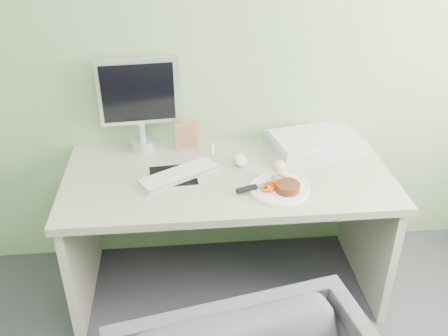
{
  "coord_description": "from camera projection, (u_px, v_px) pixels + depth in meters",
  "views": [
    {
      "loc": [
        -0.21,
        -0.45,
        1.99
      ],
      "look_at": [
        -0.03,
        1.5,
        0.84
      ],
      "focal_mm": 40.0,
      "sensor_mm": 36.0,
      "label": 1
    }
  ],
  "objects": [
    {
      "name": "plate",
      "position": [
        279.0,
        189.0,
        2.31
      ],
      "size": [
        0.28,
        0.28,
        0.01
      ],
      "primitive_type": "cylinder",
      "color": "white",
      "rests_on": "desk"
    },
    {
      "name": "wall_back",
      "position": [
        221.0,
        27.0,
        2.45
      ],
      "size": [
        3.5,
        0.0,
        3.5
      ],
      "primitive_type": "plane",
      "rotation": [
        1.57,
        0.0,
        0.0
      ],
      "color": "#82A171",
      "rests_on": "floor"
    },
    {
      "name": "eyedrop_bottle",
      "position": [
        212.0,
        148.0,
        2.6
      ],
      "size": [
        0.02,
        0.02,
        0.07
      ],
      "color": "white",
      "rests_on": "desk"
    },
    {
      "name": "steak",
      "position": [
        288.0,
        187.0,
        2.28
      ],
      "size": [
        0.15,
        0.15,
        0.04
      ],
      "primitive_type": "cylinder",
      "rotation": [
        0.0,
        0.0,
        0.35
      ],
      "color": "black",
      "rests_on": "plate"
    },
    {
      "name": "monitor",
      "position": [
        139.0,
        100.0,
        2.53
      ],
      "size": [
        0.41,
        0.13,
        0.49
      ],
      "rotation": [
        0.0,
        0.0,
        0.09
      ],
      "color": "silver",
      "rests_on": "desk"
    },
    {
      "name": "photo_frame",
      "position": [
        187.0,
        136.0,
        2.62
      ],
      "size": [
        0.13,
        0.03,
        0.16
      ],
      "primitive_type": "cube",
      "rotation": [
        0.0,
        0.0,
        0.13
      ],
      "color": "#875F3F",
      "rests_on": "desk"
    },
    {
      "name": "mousepad",
      "position": [
        173.0,
        176.0,
        2.42
      ],
      "size": [
        0.24,
        0.21,
        0.0
      ],
      "primitive_type": "cube",
      "rotation": [
        0.0,
        0.0,
        0.07
      ],
      "color": "black",
      "rests_on": "desk"
    },
    {
      "name": "potato_pile",
      "position": [
        282.0,
        174.0,
        2.34
      ],
      "size": [
        0.15,
        0.13,
        0.07
      ],
      "primitive_type": "ellipsoid",
      "rotation": [
        0.0,
        0.0,
        0.29
      ],
      "color": "tan",
      "rests_on": "plate"
    },
    {
      "name": "keyboard",
      "position": [
        179.0,
        174.0,
        2.41
      ],
      "size": [
        0.4,
        0.3,
        0.02
      ],
      "primitive_type": "cube",
      "rotation": [
        0.0,
        0.0,
        0.53
      ],
      "color": "white",
      "rests_on": "desk"
    },
    {
      "name": "scanner",
      "position": [
        315.0,
        143.0,
        2.64
      ],
      "size": [
        0.51,
        0.39,
        0.07
      ],
      "primitive_type": "cube",
      "rotation": [
        0.0,
        0.0,
        0.21
      ],
      "color": "silver",
      "rests_on": "desk"
    },
    {
      "name": "desk",
      "position": [
        228.0,
        205.0,
        2.53
      ],
      "size": [
        1.6,
        0.75,
        0.73
      ],
      "color": "#AB9E8F",
      "rests_on": "floor"
    },
    {
      "name": "steak_knife",
      "position": [
        255.0,
        187.0,
        2.29
      ],
      "size": [
        0.25,
        0.11,
        0.02
      ],
      "rotation": [
        0.0,
        0.0,
        0.33
      ],
      "color": "silver",
      "rests_on": "plate"
    },
    {
      "name": "computer_mouse",
      "position": [
        240.0,
        160.0,
        2.52
      ],
      "size": [
        0.07,
        0.12,
        0.04
      ],
      "primitive_type": "ellipsoid",
      "rotation": [
        0.0,
        0.0,
        -0.04
      ],
      "color": "white",
      "rests_on": "desk"
    },
    {
      "name": "carrot_heap",
      "position": [
        270.0,
        186.0,
        2.28
      ],
      "size": [
        0.08,
        0.08,
        0.04
      ],
      "primitive_type": "cube",
      "rotation": [
        0.0,
        0.0,
        -0.4
      ],
      "color": "#FD4805",
      "rests_on": "plate"
    }
  ]
}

